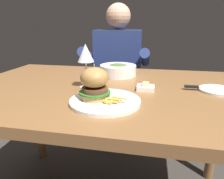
% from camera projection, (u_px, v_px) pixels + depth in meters
% --- Properties ---
extents(dining_table, '(1.38, 0.88, 0.74)m').
position_uv_depth(dining_table, '(108.00, 103.00, 0.96)').
color(dining_table, brown).
rests_on(dining_table, ground).
extents(main_plate, '(0.26, 0.26, 0.01)m').
position_uv_depth(main_plate, '(105.00, 101.00, 0.74)').
color(main_plate, white).
rests_on(main_plate, dining_table).
extents(burger_sandwich, '(0.12, 0.12, 0.13)m').
position_uv_depth(burger_sandwich, '(95.00, 83.00, 0.73)').
color(burger_sandwich, tan).
rests_on(burger_sandwich, main_plate).
extents(fries_pile, '(0.10, 0.08, 0.02)m').
position_uv_depth(fries_pile, '(111.00, 100.00, 0.71)').
color(fries_pile, gold).
rests_on(fries_pile, main_plate).
extents(wine_glass, '(0.07, 0.07, 0.20)m').
position_uv_depth(wine_glass, '(86.00, 54.00, 0.87)').
color(wine_glass, silver).
rests_on(wine_glass, dining_table).
extents(bread_plate, '(0.16, 0.16, 0.01)m').
position_uv_depth(bread_plate, '(218.00, 90.00, 0.87)').
color(bread_plate, white).
rests_on(bread_plate, dining_table).
extents(table_knife, '(0.22, 0.02, 0.01)m').
position_uv_depth(table_knife, '(206.00, 88.00, 0.88)').
color(table_knife, silver).
rests_on(table_knife, bread_plate).
extents(butter_dish, '(0.08, 0.07, 0.04)m').
position_uv_depth(butter_dish, '(146.00, 87.00, 0.88)').
color(butter_dish, white).
rests_on(butter_dish, dining_table).
extents(soup_bowl, '(0.20, 0.20, 0.07)m').
position_uv_depth(soup_bowl, '(118.00, 70.00, 1.14)').
color(soup_bowl, white).
rests_on(soup_bowl, dining_table).
extents(diner_person, '(0.51, 0.36, 1.18)m').
position_uv_depth(diner_person, '(118.00, 82.00, 1.67)').
color(diner_person, '#282833').
rests_on(diner_person, ground).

